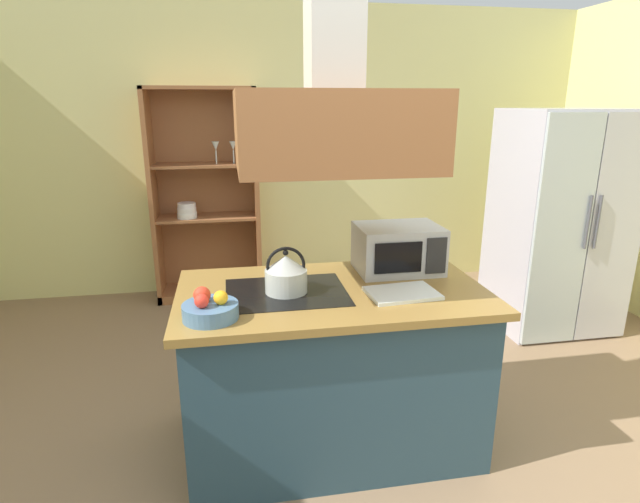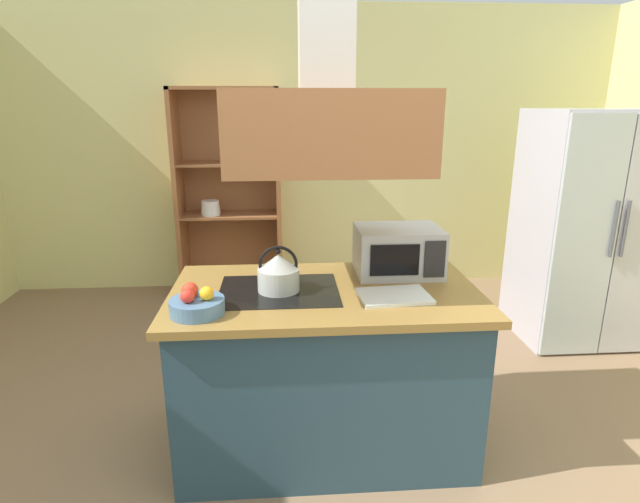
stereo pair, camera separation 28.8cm
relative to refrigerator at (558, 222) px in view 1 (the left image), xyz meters
name	(u,v)px [view 1 (the left image)]	position (x,y,z in m)	size (l,w,h in m)	color
ground_plane	(358,482)	(-2.05, -1.56, -0.89)	(7.80, 7.80, 0.00)	#84674C
wall_back	(285,152)	(-2.05, 1.44, 0.46)	(6.00, 0.12, 2.70)	beige
kitchen_island	(332,368)	(-2.11, -1.21, -0.43)	(1.56, 0.90, 0.90)	#284454
range_hood	(333,107)	(-2.11, -1.21, 0.91)	(0.90, 0.70, 1.19)	#9A5F35
refrigerator	(558,222)	(0.00, 0.00, 0.00)	(0.90, 0.78, 1.77)	#B9B5C2
dish_cabinet	(206,207)	(-2.83, 1.22, -0.02)	(0.97, 0.40, 1.95)	#965C35
kettle	(286,274)	(-2.35, -1.21, 0.11)	(0.21, 0.21, 0.23)	beige
cutting_board	(402,293)	(-1.79, -1.35, 0.02)	(0.34, 0.24, 0.02)	white
microwave	(398,248)	(-1.69, -0.98, 0.14)	(0.46, 0.35, 0.26)	#B7BABF
fruit_bowl	(210,309)	(-2.72, -1.47, 0.06)	(0.25, 0.25, 0.14)	#4C7299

